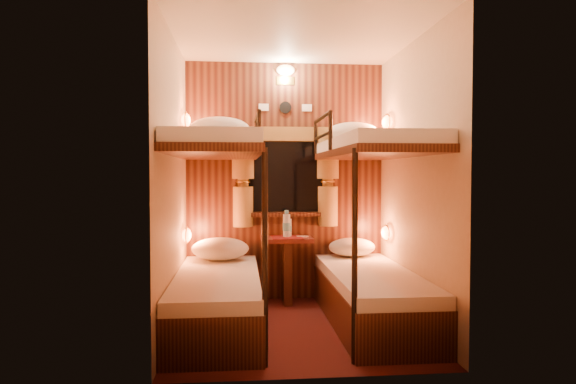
{
  "coord_description": "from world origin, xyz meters",
  "views": [
    {
      "loc": [
        -0.46,
        -4.18,
        1.28
      ],
      "look_at": [
        -0.05,
        0.15,
        1.12
      ],
      "focal_mm": 32.0,
      "sensor_mm": 36.0,
      "label": 1
    }
  ],
  "objects": [
    {
      "name": "table",
      "position": [
        0.0,
        0.85,
        0.41
      ],
      "size": [
        0.5,
        0.34,
        0.66
      ],
      "color": "#5B2014",
      "rests_on": "floor"
    },
    {
      "name": "pillow_upper_right",
      "position": [
        0.65,
        0.8,
        1.69
      ],
      "size": [
        0.51,
        0.36,
        0.2
      ],
      "primitive_type": "ellipsoid",
      "color": "silver",
      "rests_on": "bunk_right"
    },
    {
      "name": "wall_back",
      "position": [
        0.0,
        1.05,
        1.2
      ],
      "size": [
        2.4,
        0.0,
        2.4
      ],
      "primitive_type": "plane",
      "rotation": [
        1.57,
        0.0,
        0.0
      ],
      "color": "#C6B293",
      "rests_on": "floor"
    },
    {
      "name": "sachet_a",
      "position": [
        0.15,
        0.9,
        0.65
      ],
      "size": [
        0.09,
        0.08,
        0.01
      ],
      "primitive_type": "cube",
      "rotation": [
        0.0,
        0.0,
        0.1
      ],
      "color": "silver",
      "rests_on": "table"
    },
    {
      "name": "back_fixtures",
      "position": [
        0.0,
        1.0,
        2.25
      ],
      "size": [
        0.54,
        0.09,
        0.48
      ],
      "color": "black",
      "rests_on": "back_panel"
    },
    {
      "name": "wall_left",
      "position": [
        -1.0,
        0.0,
        1.2
      ],
      "size": [
        0.0,
        2.4,
        2.4
      ],
      "primitive_type": "plane",
      "rotation": [
        1.57,
        0.0,
        1.57
      ],
      "color": "#C6B293",
      "rests_on": "floor"
    },
    {
      "name": "pillow_lower_right",
      "position": [
        0.65,
        0.83,
        0.55
      ],
      "size": [
        0.47,
        0.33,
        0.18
      ],
      "primitive_type": "ellipsoid",
      "color": "silver",
      "rests_on": "bunk_right"
    },
    {
      "name": "bottle_left",
      "position": [
        0.02,
        0.91,
        0.74
      ],
      "size": [
        0.06,
        0.06,
        0.21
      ],
      "rotation": [
        0.0,
        0.0,
        0.13
      ],
      "color": "#99BFE5",
      "rests_on": "table"
    },
    {
      "name": "wall_right",
      "position": [
        1.0,
        0.0,
        1.2
      ],
      "size": [
        0.0,
        2.4,
        2.4
      ],
      "primitive_type": "plane",
      "rotation": [
        1.57,
        0.0,
        -1.57
      ],
      "color": "#C6B293",
      "rests_on": "floor"
    },
    {
      "name": "pillow_upper_left",
      "position": [
        -0.65,
        0.66,
        1.7
      ],
      "size": [
        0.57,
        0.4,
        0.22
      ],
      "primitive_type": "ellipsoid",
      "color": "silver",
      "rests_on": "bunk_left"
    },
    {
      "name": "reading_lamps",
      "position": [
        -0.0,
        0.7,
        1.24
      ],
      "size": [
        2.0,
        0.2,
        1.25
      ],
      "color": "orange",
      "rests_on": "wall_left"
    },
    {
      "name": "bottle_right",
      "position": [
        -0.0,
        0.87,
        0.77
      ],
      "size": [
        0.08,
        0.08,
        0.27
      ],
      "rotation": [
        0.0,
        0.0,
        0.04
      ],
      "color": "#99BFE5",
      "rests_on": "table"
    },
    {
      "name": "back_panel",
      "position": [
        0.0,
        1.04,
        1.2
      ],
      "size": [
        2.0,
        0.03,
        2.4
      ],
      "primitive_type": "cube",
      "color": "black",
      "rests_on": "floor"
    },
    {
      "name": "ceiling",
      "position": [
        0.0,
        0.0,
        2.4
      ],
      "size": [
        2.1,
        2.1,
        0.0
      ],
      "primitive_type": "plane",
      "rotation": [
        3.14,
        0.0,
        0.0
      ],
      "color": "silver",
      "rests_on": "wall_back"
    },
    {
      "name": "wall_front",
      "position": [
        0.0,
        -1.05,
        1.2
      ],
      "size": [
        2.4,
        0.0,
        2.4
      ],
      "primitive_type": "plane",
      "rotation": [
        -1.57,
        0.0,
        0.0
      ],
      "color": "#C6B293",
      "rests_on": "floor"
    },
    {
      "name": "floor",
      "position": [
        0.0,
        0.0,
        0.0
      ],
      "size": [
        2.1,
        2.1,
        0.0
      ],
      "primitive_type": "plane",
      "color": "#3B1510",
      "rests_on": "ground"
    },
    {
      "name": "bunk_right",
      "position": [
        0.65,
        0.07,
        0.56
      ],
      "size": [
        0.72,
        1.9,
        1.82
      ],
      "color": "black",
      "rests_on": "floor"
    },
    {
      "name": "curtains",
      "position": [
        0.0,
        0.97,
        1.26
      ],
      "size": [
        1.1,
        0.22,
        1.0
      ],
      "color": "olive",
      "rests_on": "back_panel"
    },
    {
      "name": "bunk_left",
      "position": [
        -0.65,
        0.07,
        0.56
      ],
      "size": [
        0.72,
        1.9,
        1.82
      ],
      "color": "black",
      "rests_on": "floor"
    },
    {
      "name": "window",
      "position": [
        0.0,
        1.0,
        1.18
      ],
      "size": [
        1.0,
        0.12,
        0.79
      ],
      "color": "black",
      "rests_on": "back_panel"
    },
    {
      "name": "sachet_b",
      "position": [
        0.17,
        0.9,
        0.65
      ],
      "size": [
        0.09,
        0.08,
        0.01
      ],
      "primitive_type": "cube",
      "rotation": [
        0.0,
        0.0,
        0.32
      ],
      "color": "silver",
      "rests_on": "table"
    },
    {
      "name": "pillow_lower_left",
      "position": [
        -0.65,
        0.72,
        0.56
      ],
      "size": [
        0.54,
        0.39,
        0.21
      ],
      "primitive_type": "ellipsoid",
      "color": "silver",
      "rests_on": "bunk_left"
    }
  ]
}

